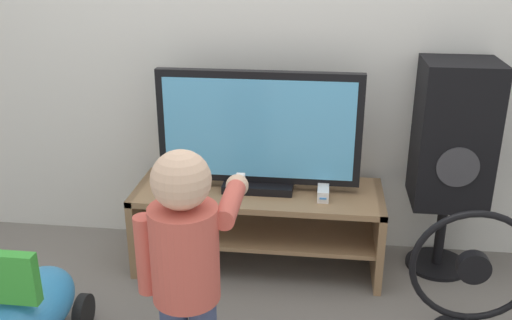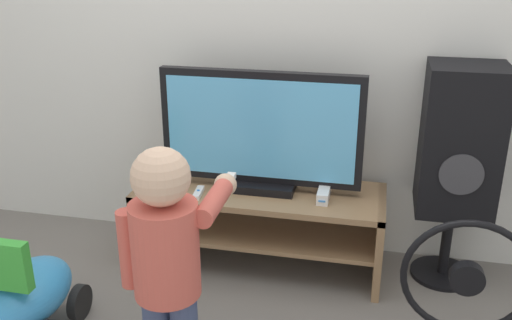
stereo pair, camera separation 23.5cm
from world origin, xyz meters
The scene contains 10 objects.
ground_plane centered at (0.00, 0.00, 0.00)m, with size 16.00×16.00×0.00m, color slate.
wall_back centered at (0.00, 0.53, 1.30)m, with size 10.00×0.06×2.60m.
tv_stand centered at (0.00, 0.22, 0.29)m, with size 1.23×0.45×0.42m.
television centered at (0.00, 0.24, 0.72)m, with size 0.99×0.20×0.59m.
game_console centered at (0.32, 0.19, 0.45)m, with size 0.05×0.19×0.06m.
remote_primary centered at (-0.28, 0.10, 0.43)m, with size 0.05×0.13×0.03m.
child centered at (-0.15, -0.65, 0.56)m, with size 0.36×0.52×0.95m.
speaker_tower centered at (0.92, 0.31, 0.70)m, with size 0.35×0.33×1.08m.
floor_fan centered at (0.93, -0.28, 0.27)m, with size 0.51×0.26×0.62m.
ride_on_toy centered at (-0.84, -0.53, 0.20)m, with size 0.35×0.48×0.52m.
Camera 2 is at (0.54, -2.31, 1.60)m, focal length 40.00 mm.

